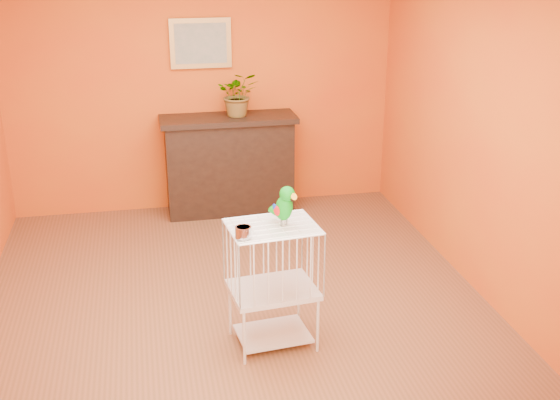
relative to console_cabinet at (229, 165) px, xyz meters
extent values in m
plane|color=brown|center=(-0.23, -2.01, -0.52)|extent=(4.50, 4.50, 0.00)
plane|color=#C55912|center=(-0.23, 0.24, 0.78)|extent=(4.00, 0.00, 4.00)
plane|color=#C55912|center=(-0.23, -4.26, 0.78)|extent=(4.00, 0.00, 4.00)
plane|color=#C55912|center=(1.77, -2.01, 0.78)|extent=(0.00, 4.50, 4.50)
cube|color=black|center=(0.00, 0.00, -0.03)|extent=(1.31, 0.44, 0.98)
cube|color=black|center=(0.00, 0.00, 0.49)|extent=(1.39, 0.50, 0.05)
cube|color=black|center=(0.00, -0.19, -0.03)|extent=(0.91, 0.02, 0.49)
cube|color=#5B251A|center=(-0.27, -0.05, -0.14)|extent=(0.05, 0.20, 0.30)
cube|color=#354422|center=(-0.18, -0.05, -0.14)|extent=(0.05, 0.20, 0.30)
cube|color=#5B251A|center=(-0.08, -0.05, -0.14)|extent=(0.05, 0.20, 0.30)
cube|color=#354422|center=(0.02, -0.05, -0.14)|extent=(0.05, 0.20, 0.30)
cube|color=#5B251A|center=(0.13, -0.05, -0.14)|extent=(0.05, 0.20, 0.30)
imported|color=#26722D|center=(0.11, -0.01, 0.69)|extent=(0.45, 0.49, 0.35)
cube|color=#A77A3B|center=(-0.23, 0.21, 1.23)|extent=(0.62, 0.03, 0.50)
cube|color=gray|center=(-0.23, 0.20, 1.23)|extent=(0.52, 0.01, 0.40)
cube|color=beige|center=(-0.04, -2.64, -0.45)|extent=(0.54, 0.44, 0.02)
cube|color=beige|center=(-0.04, -2.64, -0.09)|extent=(0.64, 0.52, 0.04)
cube|color=beige|center=(-0.04, -2.64, 0.39)|extent=(0.64, 0.52, 0.01)
cylinder|color=beige|center=(-0.29, -2.88, -0.31)|extent=(0.02, 0.02, 0.41)
cylinder|color=beige|center=(0.24, -2.82, -0.31)|extent=(0.02, 0.02, 0.41)
cylinder|color=beige|center=(-0.33, -2.47, -0.31)|extent=(0.02, 0.02, 0.41)
cylinder|color=beige|center=(0.20, -2.41, -0.31)|extent=(0.02, 0.02, 0.41)
cylinder|color=silver|center=(-0.27, -2.81, 0.44)|extent=(0.11, 0.11, 0.08)
cylinder|color=#59544C|center=(0.02, -2.66, 0.42)|extent=(0.01, 0.01, 0.04)
cylinder|color=#59544C|center=(0.06, -2.63, 0.42)|extent=(0.01, 0.01, 0.04)
ellipsoid|color=#068406|center=(0.04, -2.64, 0.53)|extent=(0.17, 0.19, 0.21)
ellipsoid|color=#068406|center=(0.05, -2.67, 0.64)|extent=(0.14, 0.14, 0.10)
cone|color=orange|center=(0.08, -2.72, 0.63)|extent=(0.07, 0.08, 0.07)
cone|color=black|center=(0.07, -2.71, 0.61)|extent=(0.03, 0.03, 0.03)
sphere|color=black|center=(0.03, -2.71, 0.65)|extent=(0.01, 0.01, 0.01)
sphere|color=black|center=(0.09, -2.67, 0.65)|extent=(0.01, 0.01, 0.01)
ellipsoid|color=#A50C0C|center=(-0.02, -2.66, 0.52)|extent=(0.05, 0.07, 0.07)
ellipsoid|color=navy|center=(0.08, -2.61, 0.52)|extent=(0.05, 0.07, 0.07)
cone|color=#068406|center=(0.00, -2.58, 0.46)|extent=(0.13, 0.16, 0.11)
camera|label=1|loc=(-0.86, -6.97, 2.26)|focal=45.00mm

